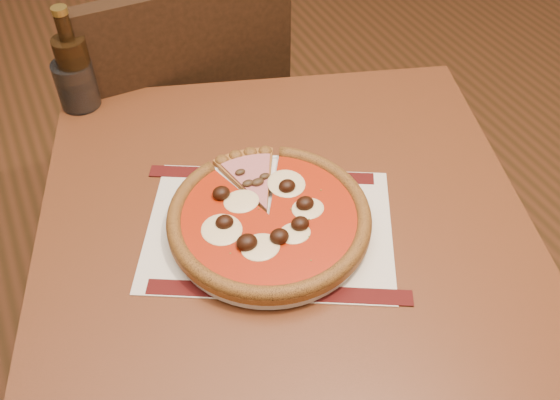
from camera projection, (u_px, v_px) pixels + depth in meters
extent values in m
cube|color=brown|center=(174.00, 313.00, 1.79)|extent=(5.00, 6.00, 0.02)
cube|color=#612B17|center=(285.00, 229.00, 1.03)|extent=(1.01, 1.01, 0.04)
cylinder|color=#612B17|center=(123.00, 237.00, 1.51)|extent=(0.05, 0.05, 0.71)
cylinder|color=#612B17|center=(404.00, 211.00, 1.57)|extent=(0.05, 0.05, 0.71)
cube|color=black|center=(179.00, 125.00, 1.66)|extent=(0.44, 0.44, 0.04)
cylinder|color=black|center=(224.00, 133.00, 2.00)|extent=(0.04, 0.04, 0.43)
cylinder|color=black|center=(108.00, 167.00, 1.89)|extent=(0.04, 0.04, 0.43)
cylinder|color=black|center=(273.00, 210.00, 1.77)|extent=(0.04, 0.04, 0.43)
cylinder|color=black|center=(145.00, 255.00, 1.65)|extent=(0.04, 0.04, 0.43)
cube|color=black|center=(195.00, 87.00, 1.35)|extent=(0.44, 0.04, 0.46)
cube|color=beige|center=(269.00, 229.00, 1.00)|extent=(0.48, 0.43, 0.00)
cylinder|color=white|center=(269.00, 225.00, 1.00)|extent=(0.31, 0.31, 0.02)
cylinder|color=#976324|center=(269.00, 218.00, 0.99)|extent=(0.32, 0.32, 0.01)
torus|color=#9A5C21|center=(269.00, 216.00, 0.98)|extent=(0.32, 0.32, 0.02)
cylinder|color=#991607|center=(269.00, 215.00, 0.98)|extent=(0.28, 0.28, 0.00)
ellipsoid|color=beige|center=(243.00, 201.00, 1.00)|extent=(0.05, 0.05, 0.01)
ellipsoid|color=beige|center=(221.00, 229.00, 0.96)|extent=(0.05, 0.05, 0.01)
ellipsoid|color=beige|center=(263.00, 237.00, 0.94)|extent=(0.05, 0.05, 0.01)
ellipsoid|color=beige|center=(307.00, 241.00, 0.94)|extent=(0.05, 0.05, 0.01)
ellipsoid|color=beige|center=(300.00, 209.00, 0.99)|extent=(0.05, 0.05, 0.01)
ellipsoid|color=beige|center=(287.00, 180.00, 1.03)|extent=(0.05, 0.05, 0.01)
ellipsoid|color=black|center=(236.00, 194.00, 0.99)|extent=(0.03, 0.03, 0.02)
ellipsoid|color=black|center=(212.00, 220.00, 0.95)|extent=(0.03, 0.03, 0.02)
ellipsoid|color=black|center=(250.00, 233.00, 0.93)|extent=(0.03, 0.03, 0.02)
ellipsoid|color=black|center=(287.00, 250.00, 0.91)|extent=(0.03, 0.03, 0.02)
ellipsoid|color=black|center=(304.00, 220.00, 0.95)|extent=(0.03, 0.03, 0.02)
ellipsoid|color=black|center=(323.00, 194.00, 0.99)|extent=(0.03, 0.03, 0.02)
ellipsoid|color=black|center=(286.00, 183.00, 1.01)|extent=(0.03, 0.03, 0.02)
ellipsoid|color=#3D2816|center=(264.00, 185.00, 1.02)|extent=(0.02, 0.02, 0.01)
ellipsoid|color=#3D2816|center=(255.00, 169.00, 1.05)|extent=(0.02, 0.02, 0.01)
ellipsoid|color=#3D2816|center=(256.00, 186.00, 1.02)|extent=(0.02, 0.02, 0.01)
ellipsoid|color=#3D2816|center=(241.00, 173.00, 1.04)|extent=(0.02, 0.02, 0.01)
cylinder|color=white|center=(76.00, 84.00, 1.20)|extent=(0.09, 0.09, 0.09)
cylinder|color=#321E0C|center=(77.00, 73.00, 1.18)|extent=(0.06, 0.06, 0.15)
cylinder|color=#321E0C|center=(64.00, 29.00, 1.12)|extent=(0.03, 0.03, 0.06)
cylinder|color=olive|center=(59.00, 10.00, 1.09)|extent=(0.03, 0.03, 0.01)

